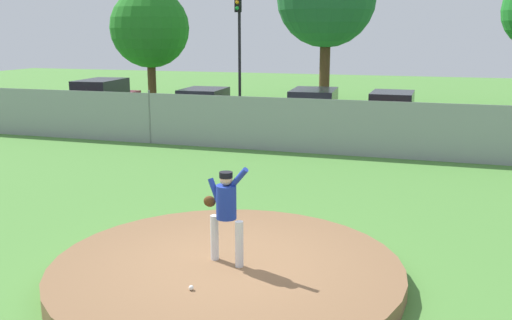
{
  "coord_description": "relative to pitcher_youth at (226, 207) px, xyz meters",
  "views": [
    {
      "loc": [
        2.99,
        -7.99,
        3.88
      ],
      "look_at": [
        -0.44,
        3.02,
        1.29
      ],
      "focal_mm": 39.87,
      "sensor_mm": 36.0,
      "label": 1
    }
  ],
  "objects": [
    {
      "name": "asphalt_strip",
      "position": [
        0.01,
        14.49,
        -1.2
      ],
      "size": [
        44.0,
        7.0,
        0.01
      ],
      "primitive_type": "cube",
      "color": "#2B2B2D",
      "rests_on": "ground_plane"
    },
    {
      "name": "pitcher_youth",
      "position": [
        0.0,
        0.0,
        0.0
      ],
      "size": [
        0.79,
        0.32,
        1.61
      ],
      "color": "silver",
      "rests_on": "pitchers_mound"
    },
    {
      "name": "traffic_cone_orange",
      "position": [
        -3.02,
        16.59,
        -0.94
      ],
      "size": [
        0.4,
        0.4,
        0.55
      ],
      "color": "orange",
      "rests_on": "asphalt_strip"
    },
    {
      "name": "pitchers_mound",
      "position": [
        0.01,
        -0.01,
        -1.06
      ],
      "size": [
        5.64,
        5.64,
        0.27
      ],
      "primitive_type": "cylinder",
      "color": "brown",
      "rests_on": "ground_plane"
    },
    {
      "name": "tree_broad_left",
      "position": [
        -12.71,
        21.98,
        2.92
      ],
      "size": [
        4.51,
        4.51,
        6.39
      ],
      "color": "#4C331E",
      "rests_on": "ground_plane"
    },
    {
      "name": "baseball",
      "position": [
        -0.13,
        -1.09,
        -0.89
      ],
      "size": [
        0.07,
        0.07,
        0.07
      ],
      "primitive_type": "sphere",
      "color": "white",
      "rests_on": "pitchers_mound"
    },
    {
      "name": "parked_car_silver",
      "position": [
        -6.39,
        14.56,
        -0.46
      ],
      "size": [
        2.07,
        4.13,
        1.54
      ],
      "color": "#B7BABF",
      "rests_on": "ground_plane"
    },
    {
      "name": "chainlink_fence",
      "position": [
        0.01,
        9.99,
        -0.3
      ],
      "size": [
        32.94,
        0.07,
        1.9
      ],
      "color": "gray",
      "rests_on": "ground_plane"
    },
    {
      "name": "parked_car_burgundy",
      "position": [
        -11.4,
        14.54,
        -0.34
      ],
      "size": [
        2.12,
        4.89,
        1.81
      ],
      "color": "maroon",
      "rests_on": "ground_plane"
    },
    {
      "name": "traffic_light_near",
      "position": [
        -6.07,
        18.32,
        2.65
      ],
      "size": [
        0.28,
        0.46,
        5.72
      ],
      "color": "black",
      "rests_on": "ground_plane"
    },
    {
      "name": "parked_car_white",
      "position": [
        -1.48,
        14.01,
        -0.38
      ],
      "size": [
        2.11,
        4.59,
        1.71
      ],
      "color": "silver",
      "rests_on": "ground_plane"
    },
    {
      "name": "parked_car_red",
      "position": [
        1.47,
        14.94,
        -0.44
      ],
      "size": [
        1.83,
        4.06,
        1.6
      ],
      "color": "#A81919",
      "rests_on": "ground_plane"
    },
    {
      "name": "ground_plane",
      "position": [
        0.01,
        5.99,
        -1.2
      ],
      "size": [
        80.0,
        80.0,
        0.0
      ],
      "primitive_type": "plane",
      "color": "#4C8438"
    }
  ]
}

